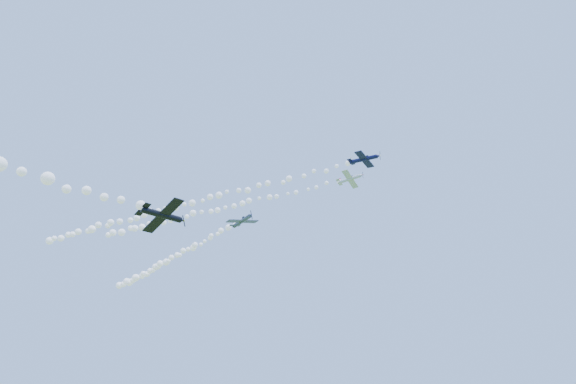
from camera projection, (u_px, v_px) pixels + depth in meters
The scene contains 7 objects.
plane_white at pixel (350, 179), 105.36m from camera, with size 6.40×6.45×2.14m.
smoke_trail_white at pixel (209, 211), 121.39m from camera, with size 72.17×6.20×2.72m, color white, non-canonical shape.
plane_navy at pixel (364, 159), 85.27m from camera, with size 6.15×6.44×2.03m.
smoke_trail_navy at pixel (172, 208), 105.38m from camera, with size 86.29×4.49×2.48m, color white, non-canonical shape.
plane_grey at pixel (242, 221), 106.15m from camera, with size 7.44×7.81×2.38m.
smoke_trail_grey at pixel (167, 261), 133.34m from camera, with size 67.28×27.44×3.35m, color white, non-canonical shape.
plane_black at pixel (163, 215), 71.40m from camera, with size 8.11×8.16×3.29m.
Camera 1 is at (47.75, -75.65, 8.85)m, focal length 30.00 mm.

